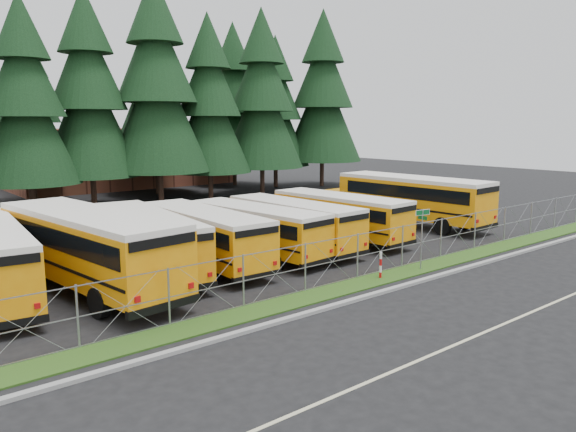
% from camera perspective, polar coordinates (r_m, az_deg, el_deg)
% --- Properties ---
extents(ground, '(120.00, 120.00, 0.00)m').
position_cam_1_polar(ground, '(26.05, 6.95, -5.48)').
color(ground, black).
rests_on(ground, ground).
extents(curb, '(50.00, 0.25, 0.12)m').
position_cam_1_polar(curb, '(24.09, 12.34, -6.74)').
color(curb, gray).
rests_on(curb, ground).
extents(grass_verge, '(50.00, 1.40, 0.06)m').
position_cam_1_polar(grass_verge, '(24.95, 9.80, -6.16)').
color(grass_verge, '#254B15').
rests_on(grass_verge, ground).
extents(road_lane_line, '(50.00, 0.12, 0.01)m').
position_cam_1_polar(road_lane_line, '(21.59, 22.71, -9.36)').
color(road_lane_line, beige).
rests_on(road_lane_line, ground).
extents(chainlink_fence, '(44.00, 0.10, 2.00)m').
position_cam_1_polar(chainlink_fence, '(25.15, 8.65, -3.72)').
color(chainlink_fence, gray).
rests_on(chainlink_fence, ground).
extents(brick_building, '(22.00, 10.00, 6.00)m').
position_cam_1_polar(brick_building, '(62.33, -16.54, 5.75)').
color(brick_building, brown).
rests_on(brick_building, ground).
extents(bus_1, '(4.33, 12.57, 3.23)m').
position_cam_1_polar(bus_1, '(24.01, -20.02, -3.33)').
color(bus_1, orange).
rests_on(bus_1, ground).
extents(bus_2, '(3.62, 10.79, 2.78)m').
position_cam_1_polar(bus_2, '(25.78, -14.47, -2.71)').
color(bus_2, orange).
rests_on(bus_2, ground).
extents(bus_3, '(2.67, 10.27, 2.68)m').
position_cam_1_polar(bus_3, '(26.74, -8.91, -2.19)').
color(bus_3, orange).
rests_on(bus_3, ground).
extents(bus_4, '(3.28, 9.99, 2.57)m').
position_cam_1_polar(bus_4, '(28.27, -3.69, -1.56)').
color(bus_4, orange).
rests_on(bus_4, ground).
extents(bus_5, '(2.74, 9.95, 2.59)m').
position_cam_1_polar(bus_5, '(29.82, 0.16, -0.94)').
color(bus_5, orange).
rests_on(bus_5, ground).
extents(bus_6, '(3.10, 10.26, 2.65)m').
position_cam_1_polar(bus_6, '(32.13, 4.85, -0.16)').
color(bus_6, orange).
rests_on(bus_6, ground).
extents(bus_east, '(3.51, 12.35, 3.20)m').
position_cam_1_polar(bus_east, '(37.66, 12.00, 1.53)').
color(bus_east, orange).
rests_on(bus_east, ground).
extents(street_sign, '(0.83, 0.55, 2.81)m').
position_cam_1_polar(street_sign, '(26.17, 13.47, -1.04)').
color(street_sign, gray).
rests_on(street_sign, ground).
extents(striped_bollard, '(0.11, 0.11, 1.20)m').
position_cam_1_polar(striped_bollard, '(24.62, 9.39, -4.99)').
color(striped_bollard, '#B20C0C').
rests_on(striped_bollard, ground).
extents(conifer_3, '(7.08, 7.08, 15.66)m').
position_cam_1_polar(conifer_3, '(44.31, -25.10, 10.10)').
color(conifer_3, black).
rests_on(conifer_3, ground).
extents(conifer_4, '(7.64, 7.64, 16.90)m').
position_cam_1_polar(conifer_4, '(46.77, -19.62, 11.13)').
color(conifer_4, black).
rests_on(conifer_4, ground).
extents(conifer_5, '(8.26, 8.26, 18.27)m').
position_cam_1_polar(conifer_5, '(47.40, -13.14, 12.23)').
color(conifer_5, black).
rests_on(conifer_5, ground).
extents(conifer_6, '(7.20, 7.20, 15.92)m').
position_cam_1_polar(conifer_6, '(49.78, -8.04, 10.89)').
color(conifer_6, black).
rests_on(conifer_6, ground).
extents(conifer_7, '(7.69, 7.69, 17.00)m').
position_cam_1_polar(conifer_7, '(53.00, -2.68, 11.47)').
color(conifer_7, black).
rests_on(conifer_7, ground).
extents(conifer_8, '(6.93, 6.93, 15.32)m').
position_cam_1_polar(conifer_8, '(58.21, -1.28, 10.48)').
color(conifer_8, black).
rests_on(conifer_8, ground).
extents(conifer_9, '(8.16, 8.16, 18.05)m').
position_cam_1_polar(conifer_9, '(59.44, 3.53, 11.77)').
color(conifer_9, black).
rests_on(conifer_9, ground).
extents(conifer_11, '(6.64, 6.64, 14.68)m').
position_cam_1_polar(conifer_11, '(52.54, -24.87, 9.36)').
color(conifer_11, black).
rests_on(conifer_11, ground).
extents(conifer_12, '(8.80, 8.80, 19.45)m').
position_cam_1_polar(conifer_12, '(54.07, -13.42, 12.49)').
color(conifer_12, black).
rests_on(conifer_12, ground).
extents(conifer_13, '(7.65, 7.65, 16.92)m').
position_cam_1_polar(conifer_13, '(60.31, -5.55, 11.17)').
color(conifer_13, black).
rests_on(conifer_13, ground).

